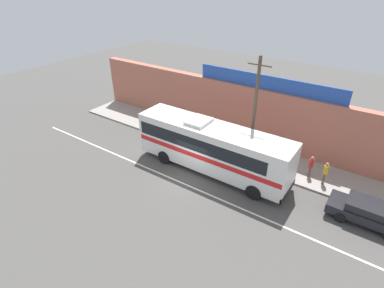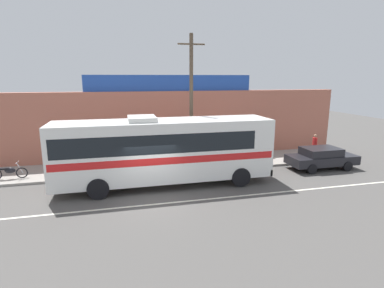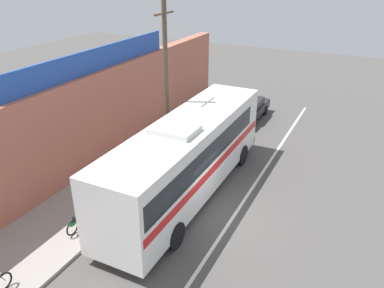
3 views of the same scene
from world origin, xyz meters
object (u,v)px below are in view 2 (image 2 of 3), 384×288
parked_car (321,157)px  pedestrian_far_right (315,144)px  pedestrian_near_shop (247,147)px  utility_pole (191,102)px  pedestrian_far_left (263,147)px  motorcycle_green (90,167)px  motorcycle_black (8,172)px  intercity_bus (163,148)px

parked_car → pedestrian_far_right: (1.01, 2.17, 0.37)m
pedestrian_far_right → pedestrian_near_shop: pedestrian_far_right is taller
pedestrian_far_right → parked_car: bearing=-114.9°
utility_pole → pedestrian_far_left: 6.14m
motorcycle_green → motorcycle_black: bearing=179.2°
motorcycle_black → pedestrian_far_left: 15.67m
parked_car → pedestrian_far_left: pedestrian_far_left is taller
utility_pole → pedestrian_far_left: utility_pole is taller
intercity_bus → pedestrian_far_left: 7.85m
parked_car → pedestrian_far_left: size_ratio=2.59×
pedestrian_far_right → intercity_bus: bearing=-166.1°
pedestrian_far_left → pedestrian_near_shop: size_ratio=1.03×
motorcycle_green → pedestrian_far_left: 11.31m
parked_car → motorcycle_black: (-18.62, 2.03, -0.17)m
parked_car → motorcycle_black: bearing=173.8°
intercity_bus → motorcycle_green: bearing=147.3°
utility_pole → pedestrian_near_shop: (4.17, 0.97, -3.22)m
intercity_bus → pedestrian_far_left: size_ratio=6.79×
pedestrian_far_right → pedestrian_near_shop: 5.02m
utility_pole → pedestrian_near_shop: bearing=13.0°
parked_car → utility_pole: bearing=169.3°
parked_car → motorcycle_black: size_ratio=2.26×
intercity_bus → parked_car: bearing=3.4°
utility_pole → motorcycle_black: size_ratio=4.17×
motorcycle_black → pedestrian_far_right: size_ratio=1.16×
intercity_bus → utility_pole: bearing=46.2°
pedestrian_near_shop → intercity_bus: bearing=-153.4°
pedestrian_far_left → pedestrian_near_shop: pedestrian_far_left is taller
pedestrian_far_right → pedestrian_near_shop: size_ratio=1.02×
intercity_bus → pedestrian_far_right: 11.62m
parked_car → pedestrian_far_right: 2.42m
motorcycle_green → pedestrian_near_shop: 10.28m
pedestrian_far_right → motorcycle_green: bearing=-179.3°
parked_car → pedestrian_near_shop: size_ratio=2.67×
motorcycle_black → pedestrian_near_shop: bearing=1.9°
motorcycle_green → intercity_bus: bearing=-32.7°
motorcycle_black → pedestrian_near_shop: (14.62, 0.48, 0.52)m
intercity_bus → parked_car: intercity_bus is taller
utility_pole → motorcycle_black: (-10.45, 0.49, -3.74)m
intercity_bus → motorcycle_green: 5.01m
parked_car → pedestrian_far_left: bearing=143.6°
pedestrian_far_right → pedestrian_near_shop: bearing=176.0°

